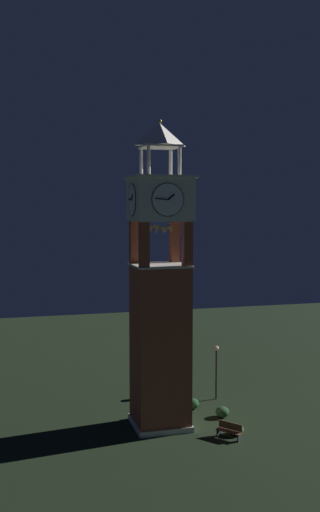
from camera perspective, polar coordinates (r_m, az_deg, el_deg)
name	(u,v)px	position (r m, az deg, el deg)	size (l,w,h in m)	color
ground	(160,425)	(38.85, 0.00, -16.24)	(80.00, 80.00, 0.00)	black
clock_tower	(160,302)	(36.75, 0.00, -4.56)	(3.86, 3.86, 19.32)	brown
park_bench	(229,430)	(37.00, 6.81, -16.58)	(1.53, 1.33, 0.95)	brown
lamp_post	(216,362)	(43.10, 5.53, -10.31)	(0.36, 0.36, 3.95)	black
trash_bin	(141,393)	(43.66, -1.86, -13.28)	(0.52, 0.52, 0.80)	#38513D
shrub_near_entry	(222,412)	(40.34, 6.11, -14.92)	(0.91, 0.91, 0.71)	#234C28
shrub_left_of_tower	(193,404)	(41.71, 3.21, -14.22)	(0.88, 0.88, 0.73)	#234C28
shrub_behind_bench	(236,430)	(37.61, 7.44, -16.49)	(0.99, 0.99, 0.64)	#234C28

